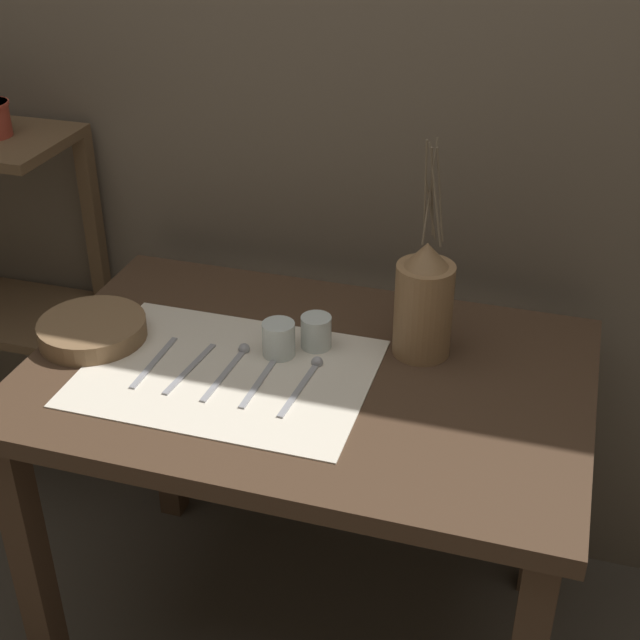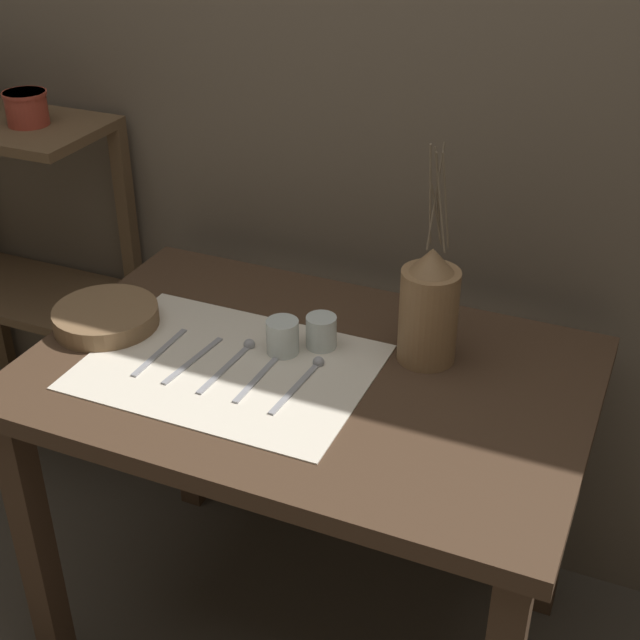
# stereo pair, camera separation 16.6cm
# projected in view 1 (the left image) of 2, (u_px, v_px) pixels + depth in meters

# --- Properties ---
(ground_plane) EXTENTS (12.00, 12.00, 0.00)m
(ground_plane) POSITION_uv_depth(u_px,v_px,m) (309.00, 633.00, 2.15)
(ground_plane) COLOR #473F35
(stone_wall_back) EXTENTS (7.00, 0.06, 2.40)m
(stone_wall_back) POSITION_uv_depth(u_px,v_px,m) (371.00, 86.00, 1.94)
(stone_wall_back) COLOR brown
(stone_wall_back) RESTS_ON ground_plane
(wooden_table) EXTENTS (1.11, 0.74, 0.76)m
(wooden_table) POSITION_uv_depth(u_px,v_px,m) (307.00, 416.00, 1.82)
(wooden_table) COLOR #422D1E
(wooden_table) RESTS_ON ground_plane
(linen_cloth) EXTENTS (0.57, 0.41, 0.00)m
(linen_cloth) POSITION_uv_depth(u_px,v_px,m) (227.00, 372.00, 1.75)
(linen_cloth) COLOR beige
(linen_cloth) RESTS_ON wooden_table
(pitcher_with_flowers) EXTENTS (0.12, 0.12, 0.46)m
(pitcher_with_flowers) POSITION_uv_depth(u_px,v_px,m) (424.00, 303.00, 1.76)
(pitcher_with_flowers) COLOR olive
(pitcher_with_flowers) RESTS_ON wooden_table
(wooden_bowl) EXTENTS (0.22, 0.22, 0.04)m
(wooden_bowl) POSITION_uv_depth(u_px,v_px,m) (92.00, 330.00, 1.85)
(wooden_bowl) COLOR brown
(wooden_bowl) RESTS_ON wooden_table
(glass_tumbler_near) EXTENTS (0.07, 0.07, 0.07)m
(glass_tumbler_near) POSITION_uv_depth(u_px,v_px,m) (279.00, 339.00, 1.79)
(glass_tumbler_near) COLOR silver
(glass_tumbler_near) RESTS_ON wooden_table
(glass_tumbler_far) EXTENTS (0.06, 0.06, 0.07)m
(glass_tumbler_far) POSITION_uv_depth(u_px,v_px,m) (316.00, 332.00, 1.82)
(glass_tumbler_far) COLOR silver
(glass_tumbler_far) RESTS_ON wooden_table
(knife_center) EXTENTS (0.01, 0.19, 0.00)m
(knife_center) POSITION_uv_depth(u_px,v_px,m) (154.00, 362.00, 1.78)
(knife_center) COLOR #939399
(knife_center) RESTS_ON wooden_table
(fork_inner) EXTENTS (0.03, 0.19, 0.00)m
(fork_inner) POSITION_uv_depth(u_px,v_px,m) (190.00, 368.00, 1.76)
(fork_inner) COLOR #939399
(fork_inner) RESTS_ON wooden_table
(spoon_inner) EXTENTS (0.03, 0.20, 0.02)m
(spoon_inner) POSITION_uv_depth(u_px,v_px,m) (236.00, 359.00, 1.79)
(spoon_inner) COLOR #939399
(spoon_inner) RESTS_ON wooden_table
(fork_outer) EXTENTS (0.02, 0.19, 0.00)m
(fork_outer) POSITION_uv_depth(u_px,v_px,m) (260.00, 380.00, 1.72)
(fork_outer) COLOR #939399
(fork_outer) RESTS_ON wooden_table
(spoon_outer) EXTENTS (0.03, 0.20, 0.02)m
(spoon_outer) POSITION_uv_depth(u_px,v_px,m) (310.00, 373.00, 1.74)
(spoon_outer) COLOR #939399
(spoon_outer) RESTS_ON wooden_table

